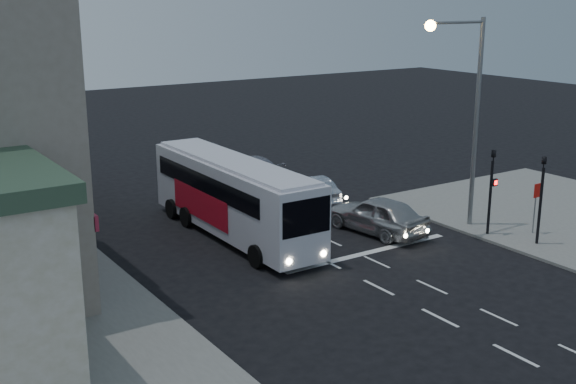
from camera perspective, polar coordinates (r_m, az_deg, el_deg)
ground at (r=26.55m, az=5.77°, el=-6.83°), size 120.00×120.00×0.00m
road_markings at (r=29.73m, az=3.68°, el=-4.34°), size 8.00×30.55×0.01m
tour_bus at (r=30.62m, az=-4.34°, el=-0.24°), size 2.59×10.91×3.34m
car_suv at (r=31.44m, az=7.06°, el=-1.78°), size 2.57×5.01×1.63m
car_sedan_a at (r=35.86m, az=1.77°, el=0.20°), size 2.00×4.24×1.34m
car_sedan_b at (r=40.16m, az=-3.00°, el=1.87°), size 2.18×4.97×1.42m
car_sedan_c at (r=44.52m, az=-6.59°, el=3.06°), size 3.41×5.28×1.35m
traffic_signal_main at (r=31.46m, az=15.80°, el=0.80°), size 0.25×0.35×4.10m
traffic_signal_side at (r=30.80m, az=19.41°, el=0.20°), size 0.18×0.15×4.10m
regulatory_sign at (r=32.34m, az=19.02°, el=-0.59°), size 0.45×0.12×2.20m
streetlight at (r=31.59m, az=13.97°, el=7.11°), size 3.32×0.44×9.00m
street_tree at (r=35.25m, az=-20.82°, el=5.32°), size 4.00×4.00×6.20m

